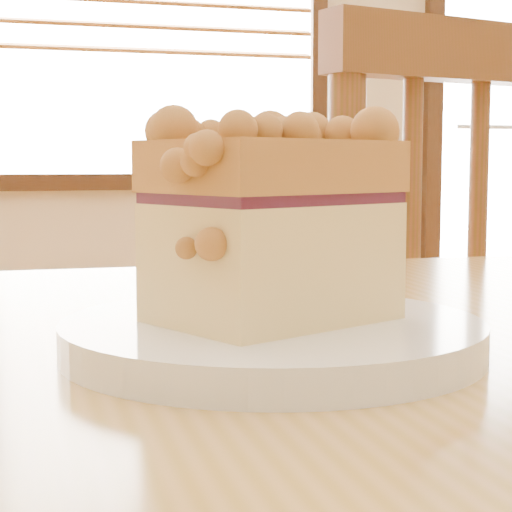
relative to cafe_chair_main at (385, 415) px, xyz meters
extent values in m
plane|color=#C2AD8E|center=(-0.01, 3.33, 0.99)|extent=(7.00, 0.00, 7.00)
cube|color=#351D0E|center=(0.29, 3.30, 0.25)|extent=(1.76, 0.06, 0.08)
cube|color=#9B5B24|center=(0.29, 3.27, 1.11)|extent=(1.56, 0.05, 0.03)
cube|color=#9B5B24|center=(0.29, 3.27, 1.00)|extent=(1.56, 0.05, 0.03)
cube|color=#9B5B24|center=(0.29, 3.27, 0.88)|extent=(1.56, 0.05, 0.03)
cube|color=white|center=(2.29, 3.31, 0.59)|extent=(0.90, 0.02, 2.20)
cube|color=#351D0E|center=(1.79, 3.30, 0.59)|extent=(0.09, 0.06, 2.20)
cube|color=brown|center=(-0.01, 0.04, -0.02)|extent=(0.55, 0.55, 0.04)
cylinder|color=brown|center=(-0.14, -0.20, 0.23)|extent=(0.04, 0.04, 0.50)
cube|color=brown|center=(0.04, -0.16, 0.46)|extent=(0.41, 0.14, 0.07)
cylinder|color=brown|center=(0.04, -0.16, 0.22)|extent=(0.02, 0.02, 0.44)
cylinder|color=brown|center=(-0.06, -0.18, 0.22)|extent=(0.02, 0.02, 0.44)
cylinder|color=white|center=(-0.36, -0.62, 0.24)|extent=(0.22, 0.22, 0.02)
cylinder|color=white|center=(-0.36, -0.62, 0.24)|extent=(0.15, 0.15, 0.01)
cube|color=#FCD38E|center=(-0.36, -0.62, 0.28)|extent=(0.14, 0.12, 0.06)
cube|color=#3F1226|center=(-0.36, -0.62, 0.32)|extent=(0.14, 0.12, 0.01)
cube|color=#C1853C|center=(-0.36, -0.62, 0.33)|extent=(0.14, 0.13, 0.03)
sphere|color=#C1853C|center=(-0.32, -0.58, 0.35)|extent=(0.02, 0.02, 0.02)
sphere|color=#C1853C|center=(-0.39, -0.63, 0.35)|extent=(0.02, 0.02, 0.02)
sphere|color=#C1853C|center=(-0.36, -0.64, 0.35)|extent=(0.01, 0.01, 0.01)
sphere|color=#C1853C|center=(-0.39, -0.62, 0.35)|extent=(0.02, 0.02, 0.02)
sphere|color=#C1853C|center=(-0.34, -0.65, 0.35)|extent=(0.01, 0.01, 0.01)
sphere|color=#C1853C|center=(-0.40, -0.61, 0.35)|extent=(0.01, 0.01, 0.01)
sphere|color=#C1853C|center=(-0.30, -0.63, 0.35)|extent=(0.02, 0.02, 0.02)
sphere|color=#C1853C|center=(-0.34, -0.60, 0.35)|extent=(0.02, 0.02, 0.02)
sphere|color=#C1853C|center=(-0.41, -0.62, 0.35)|extent=(0.02, 0.02, 0.02)
sphere|color=#C1853C|center=(-0.34, -0.63, 0.35)|extent=(0.02, 0.02, 0.02)
sphere|color=#C1853C|center=(-0.34, -0.65, 0.35)|extent=(0.01, 0.01, 0.01)
sphere|color=#C1853C|center=(-0.39, -0.63, 0.35)|extent=(0.02, 0.02, 0.02)
sphere|color=#C1853C|center=(-0.33, -0.63, 0.35)|extent=(0.03, 0.03, 0.03)
sphere|color=#C1853C|center=(-0.39, -0.65, 0.35)|extent=(0.02, 0.02, 0.02)
sphere|color=#C1853C|center=(-0.33, -0.58, 0.35)|extent=(0.03, 0.03, 0.03)
sphere|color=#C1853C|center=(-0.34, -0.62, 0.35)|extent=(0.02, 0.02, 0.02)
sphere|color=#C1853C|center=(-0.33, -0.59, 0.35)|extent=(0.02, 0.02, 0.02)
sphere|color=#C1853C|center=(-0.31, -0.62, 0.35)|extent=(0.01, 0.01, 0.01)
sphere|color=#C1853C|center=(-0.42, -0.63, 0.31)|extent=(0.02, 0.02, 0.02)
sphere|color=#C1853C|center=(-0.42, -0.64, 0.31)|extent=(0.02, 0.02, 0.02)
sphere|color=#C1853C|center=(-0.41, -0.65, 0.32)|extent=(0.01, 0.01, 0.01)
sphere|color=#C1853C|center=(-0.40, -0.66, 0.30)|extent=(0.02, 0.02, 0.02)
sphere|color=#C1853C|center=(-0.40, -0.66, 0.33)|extent=(0.02, 0.02, 0.02)
sphere|color=#C1853C|center=(-0.41, -0.65, 0.33)|extent=(0.02, 0.02, 0.02)
camera|label=1|loc=(-0.50, -1.06, 0.34)|focal=62.00mm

